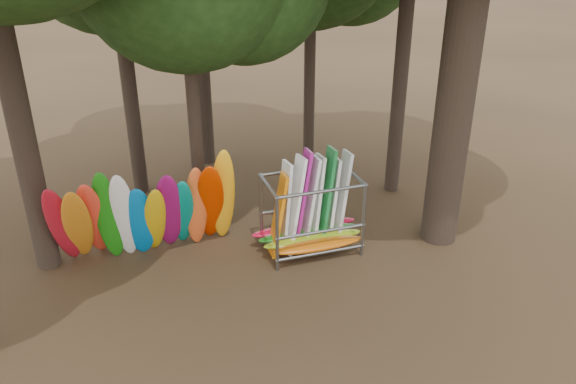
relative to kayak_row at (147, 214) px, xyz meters
name	(u,v)px	position (x,y,z in m)	size (l,w,h in m)	color
ground	(279,266)	(3.19, -1.46, -1.35)	(120.00, 120.00, 0.00)	#47331E
lake	(127,5)	(3.19, 58.54, -1.35)	(160.00, 160.00, 0.00)	gray
kayak_row	(147,214)	(0.00, 0.00, 0.00)	(4.96, 2.23, 3.18)	#B51322
storage_rack	(311,216)	(4.30, -0.89, -0.33)	(3.15, 1.61, 2.90)	slate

